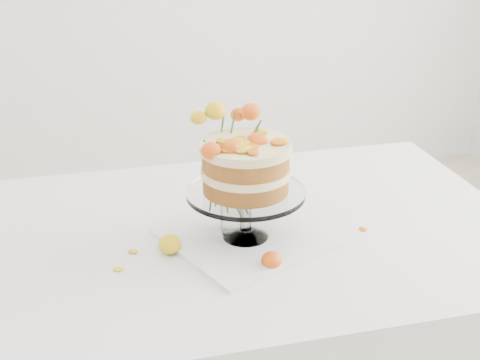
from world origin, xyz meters
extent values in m
cube|color=tan|center=(0.00, 0.00, 0.73)|extent=(1.40, 0.90, 0.04)
cylinder|color=tan|center=(-0.62, 0.37, 0.35)|extent=(0.06, 0.06, 0.71)
cylinder|color=tan|center=(0.62, 0.37, 0.35)|extent=(0.06, 0.06, 0.71)
cube|color=white|center=(0.00, 0.00, 0.75)|extent=(1.42, 0.92, 0.01)
cube|color=white|center=(0.00, 0.46, 0.65)|extent=(1.42, 0.01, 0.20)
cube|color=white|center=(0.01, -0.06, 0.76)|extent=(0.44, 0.44, 0.01)
cylinder|color=silver|center=(0.01, -0.06, 0.83)|extent=(0.03, 0.03, 0.09)
cylinder|color=silver|center=(0.01, -0.06, 0.88)|extent=(0.28, 0.28, 0.01)
cylinder|color=olive|center=(0.01, -0.06, 0.91)|extent=(0.26, 0.26, 0.04)
cylinder|color=#F8E3A0|center=(0.01, -0.06, 0.94)|extent=(0.27, 0.27, 0.02)
cylinder|color=olive|center=(0.01, -0.06, 0.97)|extent=(0.26, 0.26, 0.04)
cylinder|color=#F8E3A0|center=(0.01, -0.06, 1.00)|extent=(0.27, 0.27, 0.02)
cylinder|color=silver|center=(-0.01, -0.03, 0.76)|extent=(0.06, 0.06, 0.01)
cylinder|color=silver|center=(-0.01, -0.03, 0.80)|extent=(0.07, 0.07, 0.08)
ellipsoid|color=yellow|center=(-0.18, -0.07, 0.78)|extent=(0.05, 0.05, 0.05)
cylinder|color=#295723|center=(-0.14, -0.07, 0.76)|extent=(0.06, 0.01, 0.01)
ellipsoid|color=#E1560A|center=(0.03, -0.19, 0.78)|extent=(0.05, 0.05, 0.04)
cylinder|color=#295723|center=(0.06, -0.20, 0.76)|extent=(0.06, 0.01, 0.00)
ellipsoid|color=gold|center=(-0.12, -0.10, 0.76)|extent=(0.03, 0.02, 0.00)
ellipsoid|color=gold|center=(-0.02, -0.14, 0.76)|extent=(0.03, 0.02, 0.00)
ellipsoid|color=gold|center=(0.02, -0.18, 0.76)|extent=(0.03, 0.02, 0.00)
ellipsoid|color=gold|center=(-0.26, -0.05, 0.76)|extent=(0.03, 0.02, 0.00)
ellipsoid|color=gold|center=(-0.30, -0.12, 0.76)|extent=(0.03, 0.02, 0.00)
ellipsoid|color=gold|center=(0.30, -0.08, 0.76)|extent=(0.03, 0.02, 0.00)
camera|label=1|loc=(-0.35, -1.41, 1.53)|focal=50.00mm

